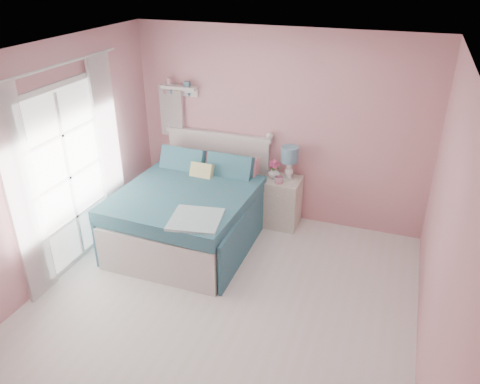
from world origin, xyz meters
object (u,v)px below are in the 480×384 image
Objects in this scene: table_lamp at (290,157)px; teacup at (279,180)px; bed at (191,212)px; vase at (274,172)px; nightstand at (282,202)px.

teacup is at bearing -117.16° from table_lamp.
bed is 18.38× the size of teacup.
teacup is (0.10, -0.12, -0.04)m from vase.
vase reaches higher than nightstand.
vase is 1.49× the size of teacup.
nightstand is (1.00, 0.75, -0.06)m from bed.
bed is at bearing -142.98° from table_lamp.
bed reaches higher than vase.
bed is 2.96× the size of nightstand.
teacup is at bearing -50.18° from vase.
nightstand is at bearing -2.04° from vase.
table_lamp is at bearing 39.61° from nightstand.
nightstand is 0.44m from vase.
table_lamp is 0.31m from vase.
nightstand is 0.66m from table_lamp.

